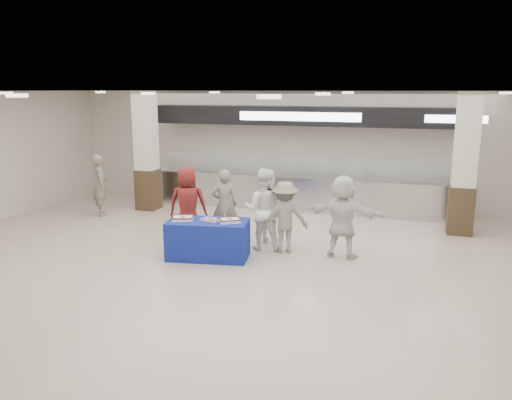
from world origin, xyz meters
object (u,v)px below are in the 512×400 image
(chef_tall, at_px, (263,209))
(soldier_bg, at_px, (100,185))
(soldier_a, at_px, (224,204))
(civilian_white, at_px, (343,216))
(cupcake_tray, at_px, (210,220))
(sheet_cake_right, at_px, (230,220))
(chef_short, at_px, (271,210))
(soldier_b, at_px, (285,217))
(civilian_maroon, at_px, (188,205))
(display_table, at_px, (208,239))
(sheet_cake_left, at_px, (183,218))

(chef_tall, relative_size, soldier_bg, 1.05)
(soldier_a, bearing_deg, civilian_white, 145.64)
(cupcake_tray, xyz_separation_m, civilian_white, (2.43, 0.84, 0.04))
(sheet_cake_right, relative_size, chef_tall, 0.29)
(chef_short, bearing_deg, soldier_bg, -15.79)
(chef_tall, xyz_separation_m, chef_short, (0.03, 0.42, -0.11))
(sheet_cake_right, relative_size, soldier_bg, 0.30)
(soldier_b, bearing_deg, civilian_maroon, -20.02)
(chef_short, bearing_deg, display_table, 51.07)
(civilian_maroon, bearing_deg, chef_short, 177.45)
(sheet_cake_right, bearing_deg, cupcake_tray, -174.05)
(sheet_cake_left, xyz_separation_m, cupcake_tray, (0.54, 0.09, -0.02))
(sheet_cake_right, xyz_separation_m, civilian_white, (2.04, 0.80, 0.03))
(chef_short, xyz_separation_m, soldier_b, (0.44, -0.49, -0.01))
(sheet_cake_right, bearing_deg, civilian_maroon, 147.49)
(display_table, relative_size, soldier_a, 1.00)
(civilian_maroon, height_order, chef_short, civilian_maroon)
(chef_short, bearing_deg, civilian_maroon, 10.84)
(cupcake_tray, bearing_deg, civilian_maroon, 135.77)
(sheet_cake_right, distance_m, cupcake_tray, 0.39)
(civilian_maroon, relative_size, soldier_b, 1.14)
(sheet_cake_left, height_order, sheet_cake_right, sheet_cake_left)
(soldier_bg, bearing_deg, chef_tall, -145.84)
(cupcake_tray, distance_m, soldier_b, 1.51)
(cupcake_tray, height_order, soldier_a, soldier_a)
(sheet_cake_left, distance_m, chef_tall, 1.66)
(cupcake_tray, height_order, chef_tall, chef_tall)
(civilian_white, height_order, soldier_bg, civilian_white)
(cupcake_tray, distance_m, civilian_maroon, 1.20)
(sheet_cake_left, xyz_separation_m, soldier_bg, (-3.53, 2.42, 0.01))
(sheet_cake_left, xyz_separation_m, chef_short, (1.39, 1.38, -0.06))
(soldier_bg, bearing_deg, chef_short, -141.18)
(chef_short, bearing_deg, sheet_cake_left, 40.99)
(soldier_a, distance_m, chef_tall, 1.13)
(soldier_b, bearing_deg, sheet_cake_left, 7.08)
(display_table, relative_size, soldier_bg, 0.96)
(sheet_cake_left, relative_size, civilian_white, 0.30)
(civilian_white, bearing_deg, soldier_b, 8.65)
(cupcake_tray, bearing_deg, chef_tall, 46.82)
(chef_tall, bearing_deg, soldier_a, -32.88)
(soldier_bg, bearing_deg, civilian_white, -142.05)
(cupcake_tray, bearing_deg, soldier_a, 99.23)
(civilian_white, bearing_deg, soldier_bg, -6.66)
(display_table, distance_m, chef_tall, 1.31)
(sheet_cake_left, distance_m, civilian_maroon, 0.99)
(civilian_maroon, bearing_deg, sheet_cake_right, 130.29)
(sheet_cake_right, xyz_separation_m, chef_short, (0.46, 1.24, -0.05))
(chef_tall, bearing_deg, civilian_maroon, -7.64)
(cupcake_tray, distance_m, civilian_white, 2.58)
(chef_tall, xyz_separation_m, soldier_b, (0.47, -0.07, -0.11))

